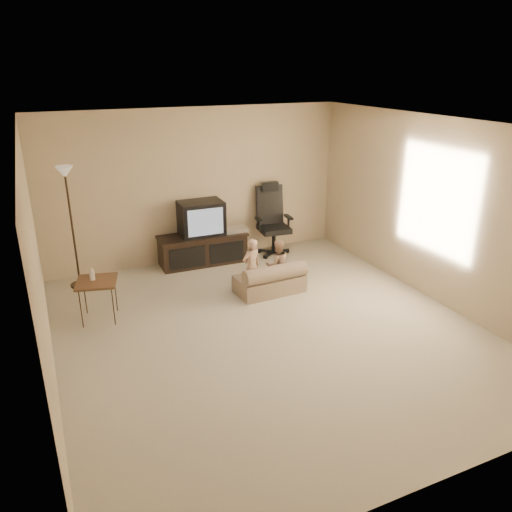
{
  "coord_description": "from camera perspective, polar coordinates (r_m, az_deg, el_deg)",
  "views": [
    {
      "loc": [
        -2.4,
        -4.94,
        3.12
      ],
      "look_at": [
        0.1,
        0.6,
        0.77
      ],
      "focal_mm": 35.0,
      "sensor_mm": 36.0,
      "label": 1
    }
  ],
  "objects": [
    {
      "name": "floor",
      "position": [
        6.32,
        1.44,
        -8.45
      ],
      "size": [
        5.5,
        5.5,
        0.0
      ],
      "primitive_type": "plane",
      "color": "#BCB295",
      "rests_on": "ground"
    },
    {
      "name": "room_shell",
      "position": [
        5.72,
        1.58,
        4.89
      ],
      "size": [
        5.5,
        5.5,
        5.5
      ],
      "color": "white",
      "rests_on": "floor"
    },
    {
      "name": "tv_stand",
      "position": [
        8.26,
        -6.13,
        2.06
      ],
      "size": [
        1.49,
        0.58,
        1.05
      ],
      "rotation": [
        0.0,
        0.0,
        -0.03
      ],
      "color": "black",
      "rests_on": "floor"
    },
    {
      "name": "office_chair",
      "position": [
        8.64,
        1.88,
        3.1
      ],
      "size": [
        0.62,
        0.66,
        1.24
      ],
      "rotation": [
        0.0,
        0.0,
        -0.1
      ],
      "color": "black",
      "rests_on": "floor"
    },
    {
      "name": "side_table",
      "position": [
        6.66,
        -17.81,
        -2.83
      ],
      "size": [
        0.59,
        0.59,
        0.74
      ],
      "rotation": [
        0.0,
        0.0,
        -0.24
      ],
      "color": "brown",
      "rests_on": "floor"
    },
    {
      "name": "floor_lamp",
      "position": [
        7.55,
        -20.64,
        5.95
      ],
      "size": [
        0.28,
        0.28,
        1.8
      ],
      "color": "black",
      "rests_on": "floor"
    },
    {
      "name": "child_sofa",
      "position": [
        7.21,
        1.71,
        -2.83
      ],
      "size": [
        0.99,
        0.59,
        0.47
      ],
      "rotation": [
        0.0,
        0.0,
        0.05
      ],
      "color": "#8C755E",
      "rests_on": "floor"
    },
    {
      "name": "toddler_left",
      "position": [
        7.1,
        -0.52,
        -1.24
      ],
      "size": [
        0.35,
        0.29,
        0.84
      ],
      "primitive_type": "imported",
      "rotation": [
        0.0,
        0.0,
        3.38
      ],
      "color": "tan",
      "rests_on": "floor"
    },
    {
      "name": "toddler_right",
      "position": [
        7.28,
        2.47,
        -0.98
      ],
      "size": [
        0.4,
        0.25,
        0.76
      ],
      "primitive_type": "imported",
      "rotation": [
        0.0,
        0.0,
        3.0
      ],
      "color": "tan",
      "rests_on": "floor"
    }
  ]
}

